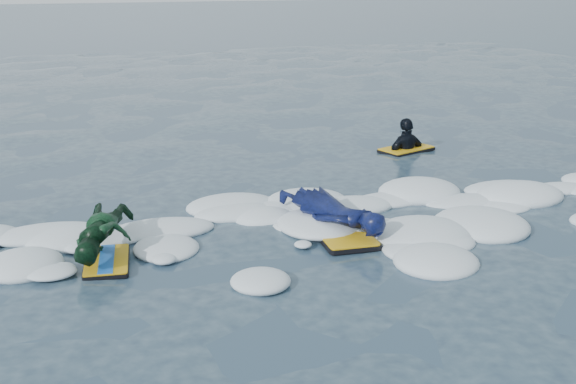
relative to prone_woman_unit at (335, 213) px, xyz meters
The scene contains 5 objects.
ground 1.16m from the prone_woman_unit, 132.25° to the right, with size 120.00×120.00×0.00m, color #1C3144.
foam_band 0.82m from the prone_woman_unit, 165.77° to the left, with size 12.00×3.10×0.30m, color white, non-canonical shape.
prone_woman_unit is the anchor object (origin of this frame).
prone_child_unit 2.79m from the prone_woman_unit, behind, with size 1.02×1.45×0.52m.
waiting_rider_unit 4.29m from the prone_woman_unit, 52.48° to the left, with size 1.10×0.84×1.46m.
Camera 1 is at (-2.23, -7.08, 3.17)m, focal length 45.00 mm.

